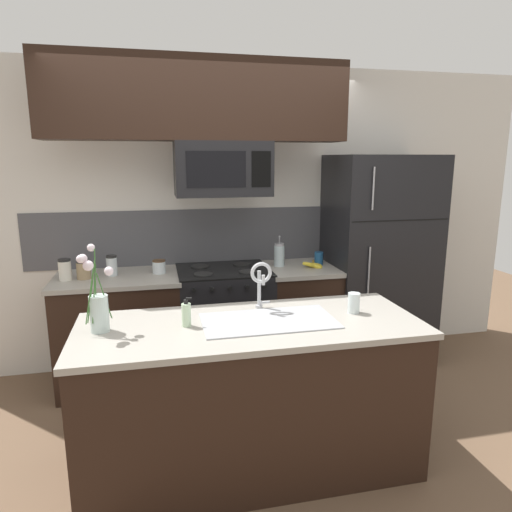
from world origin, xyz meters
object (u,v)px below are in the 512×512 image
dish_soap_bottle (186,314)px  drinking_glass (354,303)px  storage_jar_squat (159,267)px  microwave (222,169)px  sink_faucet (261,279)px  refrigerator (377,260)px  flower_vase (98,307)px  coffee_tin (319,258)px  storage_jar_medium (84,270)px  storage_jar_tall (65,270)px  french_press (279,255)px  stove_range (224,322)px  banana_bunch (313,265)px  storage_jar_short (112,266)px

dish_soap_bottle → drinking_glass: size_ratio=1.35×
storage_jar_squat → microwave: bearing=-5.6°
sink_faucet → drinking_glass: (0.54, -0.17, -0.14)m
refrigerator → flower_vase: (-2.25, -1.22, 0.12)m
refrigerator → coffee_tin: (-0.55, 0.03, 0.04)m
storage_jar_squat → drinking_glass: 1.68m
microwave → storage_jar_medium: microwave is taller
microwave → sink_faucet: bearing=-85.9°
coffee_tin → microwave: bearing=-175.2°
storage_jar_tall → storage_jar_squat: 0.71m
storage_jar_tall → storage_jar_medium: (0.13, 0.01, -0.01)m
storage_jar_squat → sink_faucet: (0.60, -1.08, 0.14)m
coffee_tin → drinking_glass: drinking_glass is taller
french_press → coffee_tin: french_press is taller
stove_range → french_press: bearing=6.9°
banana_bunch → sink_faucet: bearing=-125.0°
coffee_tin → drinking_glass: (-0.24, -1.27, 0.01)m
refrigerator → storage_jar_squat: bearing=179.7°
storage_jar_short → storage_jar_squat: (0.37, -0.01, -0.03)m
storage_jar_squat → banana_bunch: (1.29, -0.09, -0.03)m
coffee_tin → dish_soap_bottle: 1.78m
banana_bunch → storage_jar_medium: bearing=178.7°
storage_jar_short → flower_vase: bearing=-88.4°
banana_bunch → coffee_tin: size_ratio=1.72×
refrigerator → coffee_tin: refrigerator is taller
storage_jar_medium → drinking_glass: (1.70, -1.19, -0.01)m
storage_jar_squat → drinking_glass: drinking_glass is taller
storage_jar_medium → banana_bunch: 1.86m
coffee_tin → banana_bunch: bearing=-128.8°
microwave → storage_jar_tall: microwave is taller
storage_jar_squat → flower_vase: flower_vase is taller
stove_range → storage_jar_medium: bearing=-178.9°
dish_soap_bottle → storage_jar_tall: bearing=125.1°
microwave → coffee_tin: bearing=4.8°
coffee_tin → storage_jar_tall: bearing=-177.6°
microwave → storage_jar_short: microwave is taller
storage_jar_squat → coffee_tin: coffee_tin is taller
banana_bunch → drinking_glass: (-0.15, -1.15, 0.04)m
stove_range → sink_faucet: sink_faucet is taller
microwave → dish_soap_bottle: 1.48m
stove_range → microwave: microwave is taller
french_press → sink_faucet: size_ratio=0.87×
stove_range → drinking_glass: (0.61, -1.22, 0.51)m
storage_jar_short → storage_jar_squat: storage_jar_short is taller
sink_faucet → refrigerator: bearing=38.9°
stove_range → dish_soap_bottle: bearing=-107.7°
microwave → refrigerator: bearing=1.7°
sink_faucet → flower_vase: bearing=-170.5°
microwave → storage_jar_tall: size_ratio=4.50×
sink_faucet → french_press: bearing=69.1°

